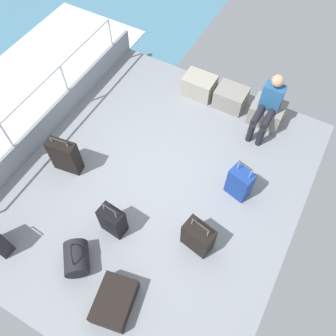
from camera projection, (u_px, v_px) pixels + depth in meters
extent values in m
cube|color=gray|center=(156.00, 186.00, 5.62)|extent=(4.40, 5.20, 0.06)
cube|color=gray|center=(46.00, 125.00, 5.96)|extent=(0.06, 5.20, 0.45)
cylinder|color=silver|center=(12.00, 144.00, 5.41)|extent=(0.04, 0.04, 1.00)
cylinder|color=silver|center=(67.00, 88.00, 6.05)|extent=(0.04, 0.04, 1.00)
cylinder|color=silver|center=(112.00, 43.00, 6.70)|extent=(0.04, 0.04, 1.00)
cylinder|color=silver|center=(31.00, 93.00, 5.31)|extent=(0.04, 4.16, 0.04)
cube|color=#9E9989|center=(199.00, 86.00, 6.51)|extent=(0.57, 0.42, 0.40)
torus|color=tan|center=(185.00, 77.00, 6.51)|extent=(0.02, 0.12, 0.12)
torus|color=tan|center=(214.00, 88.00, 6.36)|extent=(0.02, 0.12, 0.12)
cube|color=gray|center=(231.00, 98.00, 6.35)|extent=(0.55, 0.44, 0.38)
torus|color=tan|center=(217.00, 89.00, 6.36)|extent=(0.02, 0.12, 0.12)
torus|color=tan|center=(246.00, 100.00, 6.22)|extent=(0.02, 0.12, 0.12)
cube|color=gray|center=(267.00, 113.00, 6.15)|extent=(0.56, 0.47, 0.40)
torus|color=tan|center=(252.00, 104.00, 6.15)|extent=(0.02, 0.12, 0.12)
torus|color=tan|center=(284.00, 116.00, 6.00)|extent=(0.02, 0.12, 0.12)
cube|color=#26598C|center=(272.00, 97.00, 5.75)|extent=(0.34, 0.20, 0.48)
sphere|color=tan|center=(278.00, 81.00, 5.45)|extent=(0.20, 0.20, 0.20)
cylinder|color=black|center=(268.00, 119.00, 5.76)|extent=(0.12, 0.40, 0.12)
cylinder|color=black|center=(260.00, 136.00, 5.87)|extent=(0.11, 0.11, 0.40)
cylinder|color=black|center=(258.00, 115.00, 5.80)|extent=(0.12, 0.40, 0.12)
cylinder|color=black|center=(250.00, 132.00, 5.91)|extent=(0.11, 0.11, 0.40)
cube|color=black|center=(65.00, 156.00, 5.50)|extent=(0.48, 0.26, 0.65)
cylinder|color=#A5A8AD|center=(51.00, 140.00, 5.21)|extent=(0.02, 0.02, 0.09)
cylinder|color=#A5A8AD|center=(67.00, 145.00, 5.16)|extent=(0.02, 0.02, 0.09)
cylinder|color=#2D2D2D|center=(58.00, 140.00, 5.15)|extent=(0.29, 0.06, 0.02)
cube|color=green|center=(65.00, 144.00, 5.40)|extent=(0.05, 0.01, 0.08)
cube|color=black|center=(114.00, 302.00, 4.52)|extent=(0.57, 0.72, 0.25)
cube|color=silver|center=(123.00, 277.00, 4.64)|extent=(0.05, 0.02, 0.08)
cube|color=black|center=(113.00, 221.00, 4.97)|extent=(0.37, 0.26, 0.53)
cylinder|color=#A5A8AD|center=(103.00, 206.00, 4.72)|extent=(0.02, 0.02, 0.15)
cylinder|color=#A5A8AD|center=(115.00, 214.00, 4.65)|extent=(0.02, 0.02, 0.15)
cylinder|color=#2D2D2D|center=(108.00, 208.00, 4.62)|extent=(0.23, 0.04, 0.02)
cube|color=silver|center=(117.00, 211.00, 4.92)|extent=(0.05, 0.01, 0.08)
cube|color=navy|center=(240.00, 183.00, 5.29)|extent=(0.41, 0.32, 0.57)
cylinder|color=#A5A8AD|center=(238.00, 165.00, 5.00)|extent=(0.02, 0.02, 0.21)
cylinder|color=#A5A8AD|center=(250.00, 174.00, 4.92)|extent=(0.02, 0.02, 0.21)
cylinder|color=#2D2D2D|center=(246.00, 166.00, 4.87)|extent=(0.23, 0.08, 0.02)
cube|color=silver|center=(247.00, 172.00, 5.18)|extent=(0.05, 0.02, 0.08)
cube|color=black|center=(198.00, 237.00, 4.84)|extent=(0.47, 0.33, 0.53)
cylinder|color=#A5A8AD|center=(192.00, 221.00, 4.60)|extent=(0.02, 0.02, 0.15)
cylinder|color=#A5A8AD|center=(208.00, 233.00, 4.51)|extent=(0.02, 0.02, 0.15)
cylinder|color=#2D2D2D|center=(201.00, 225.00, 4.49)|extent=(0.27, 0.07, 0.02)
cube|color=green|center=(204.00, 229.00, 4.87)|extent=(0.05, 0.02, 0.08)
cylinder|color=black|center=(76.00, 258.00, 4.78)|extent=(0.55, 0.57, 0.34)
torus|color=black|center=(73.00, 254.00, 4.63)|extent=(0.20, 0.23, 0.29)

